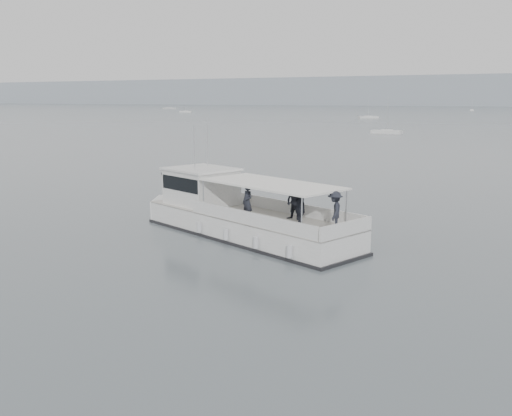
% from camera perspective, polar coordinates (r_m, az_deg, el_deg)
% --- Properties ---
extents(ground, '(1400.00, 1400.00, 0.00)m').
position_cam_1_polar(ground, '(30.36, -7.63, -2.92)').
color(ground, '#50585E').
rests_on(ground, ground).
extents(tour_boat, '(14.86, 8.02, 6.34)m').
position_cam_1_polar(tour_boat, '(30.95, -2.47, -0.59)').
color(tour_boat, white).
rests_on(tour_boat, ground).
extents(moored_fleet, '(450.28, 292.06, 10.71)m').
position_cam_1_polar(moored_fleet, '(266.03, 16.29, 9.02)').
color(moored_fleet, white).
rests_on(moored_fleet, ground).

